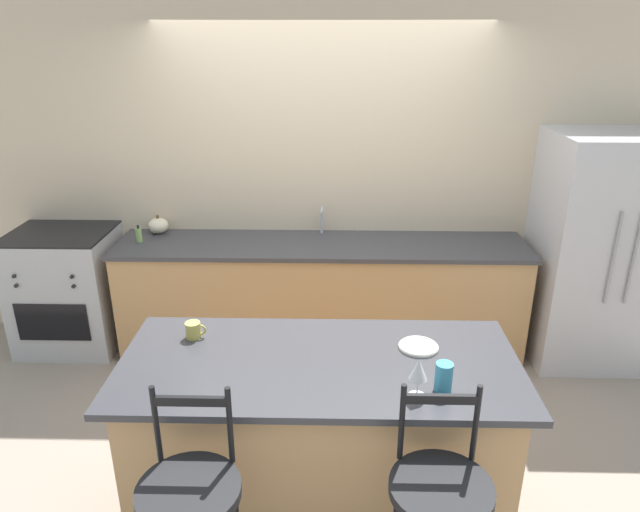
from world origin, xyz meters
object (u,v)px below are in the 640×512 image
(oven_range, at_px, (69,289))
(tumbler_cup, at_px, (444,377))
(bar_stool_far, at_px, (438,511))
(coffee_mug, at_px, (194,330))
(soap_bottle, at_px, (139,235))
(refrigerator, at_px, (596,250))
(dinner_plate, at_px, (418,346))
(wine_glass, at_px, (419,371))
(pumpkin_decoration, at_px, (158,226))

(oven_range, distance_m, tumbler_cup, 3.31)
(bar_stool_far, bearing_deg, coffee_mug, 143.90)
(bar_stool_far, xyz_separation_m, soap_bottle, (-1.93, 2.37, 0.32))
(refrigerator, distance_m, tumbler_cup, 2.43)
(coffee_mug, bearing_deg, oven_range, 132.71)
(dinner_plate, xyz_separation_m, soap_bottle, (-1.94, 1.61, 0.01))
(dinner_plate, distance_m, soap_bottle, 2.52)
(refrigerator, height_order, tumbler_cup, refrigerator)
(bar_stool_far, bearing_deg, oven_range, 137.27)
(dinner_plate, height_order, wine_glass, wine_glass)
(refrigerator, relative_size, bar_stool_far, 1.55)
(bar_stool_far, bearing_deg, refrigerator, 55.91)
(bar_stool_far, bearing_deg, wine_glass, 99.49)
(oven_range, bearing_deg, wine_glass, -38.83)
(wine_glass, relative_size, pumpkin_decoration, 1.15)
(bar_stool_far, distance_m, tumbler_cup, 0.55)
(bar_stool_far, relative_size, dinner_plate, 5.68)
(oven_range, height_order, coffee_mug, coffee_mug)
(tumbler_cup, distance_m, soap_bottle, 2.80)
(soap_bottle, bearing_deg, dinner_plate, -39.71)
(oven_range, bearing_deg, soap_bottle, 0.50)
(oven_range, distance_m, wine_glass, 3.26)
(oven_range, xyz_separation_m, bar_stool_far, (2.56, -2.36, 0.15))
(soap_bottle, bearing_deg, refrigerator, -0.99)
(tumbler_cup, xyz_separation_m, soap_bottle, (-1.99, 1.97, -0.05))
(bar_stool_far, height_order, soap_bottle, bar_stool_far)
(refrigerator, relative_size, coffee_mug, 16.16)
(refrigerator, relative_size, oven_range, 1.81)
(dinner_plate, xyz_separation_m, tumbler_cup, (0.06, -0.36, 0.06))
(coffee_mug, bearing_deg, wine_glass, -24.09)
(refrigerator, bearing_deg, dinner_plate, -135.17)
(oven_range, bearing_deg, tumbler_cup, -36.87)
(dinner_plate, height_order, soap_bottle, soap_bottle)
(dinner_plate, relative_size, pumpkin_decoration, 1.25)
(pumpkin_decoration, relative_size, soap_bottle, 1.19)
(coffee_mug, height_order, soap_bottle, soap_bottle)
(dinner_plate, height_order, coffee_mug, coffee_mug)
(bar_stool_far, height_order, dinner_plate, bar_stool_far)
(tumbler_cup, relative_size, soap_bottle, 1.02)
(wine_glass, height_order, coffee_mug, wine_glass)
(dinner_plate, bearing_deg, refrigerator, 44.83)
(dinner_plate, relative_size, coffee_mug, 1.84)
(dinner_plate, relative_size, soap_bottle, 1.49)
(tumbler_cup, relative_size, pumpkin_decoration, 0.86)
(oven_range, xyz_separation_m, pumpkin_decoration, (0.72, 0.21, 0.48))
(pumpkin_decoration, xyz_separation_m, soap_bottle, (-0.09, -0.21, -0.01))
(oven_range, bearing_deg, coffee_mug, -47.29)
(oven_range, height_order, bar_stool_far, bar_stool_far)
(wine_glass, distance_m, tumbler_cup, 0.14)
(oven_range, relative_size, coffee_mug, 8.93)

